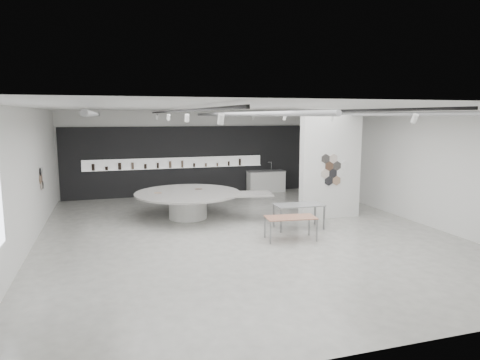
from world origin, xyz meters
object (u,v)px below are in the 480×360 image
object	(u,v)px
sample_table_wood	(291,219)
kitchen_counter	(266,181)
display_island	(190,201)
sample_table_stone	(299,206)
partition_column	(330,167)

from	to	relation	value
sample_table_wood	kitchen_counter	size ratio (longest dim) A/B	0.85
sample_table_wood	kitchen_counter	bearing A→B (deg)	74.56
sample_table_wood	display_island	bearing A→B (deg)	123.67
sample_table_wood	kitchen_counter	distance (m)	7.93
sample_table_stone	partition_column	bearing A→B (deg)	32.29
partition_column	sample_table_stone	world-z (taller)	partition_column
partition_column	kitchen_counter	bearing A→B (deg)	93.26
display_island	sample_table_wood	bearing A→B (deg)	-47.70
kitchen_counter	sample_table_wood	bearing A→B (deg)	-104.99
kitchen_counter	sample_table_stone	bearing A→B (deg)	-101.21
partition_column	display_island	size ratio (longest dim) A/B	0.73
sample_table_wood	sample_table_stone	world-z (taller)	sample_table_stone
sample_table_wood	sample_table_stone	bearing A→B (deg)	54.87
display_island	partition_column	bearing A→B (deg)	-7.03
display_island	sample_table_stone	xyz separation A→B (m)	(3.05, -2.38, 0.11)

